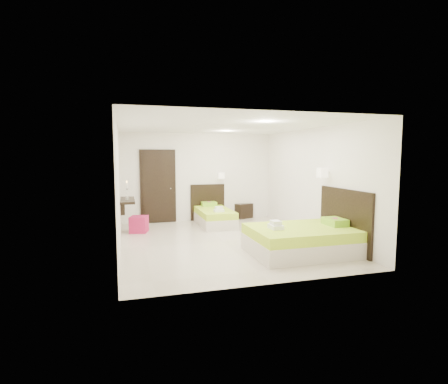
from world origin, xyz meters
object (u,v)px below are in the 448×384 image
object	(u,v)px
bed_single	(214,215)
bed_double	(304,238)
ottoman	(139,224)
nightstand	(242,210)

from	to	relation	value
bed_single	bed_double	size ratio (longest dim) A/B	0.86
bed_single	ottoman	xyz separation A→B (m)	(-2.08, -0.45, -0.06)
bed_single	nightstand	world-z (taller)	bed_single
bed_double	nightstand	bearing A→B (deg)	88.66
nightstand	ottoman	size ratio (longest dim) A/B	1.24
nightstand	ottoman	xyz separation A→B (m)	(-3.21, -1.27, -0.02)
bed_double	ottoman	size ratio (longest dim) A/B	4.91
nightstand	ottoman	world-z (taller)	nightstand
bed_single	bed_double	distance (m)	3.45
nightstand	bed_single	bearing A→B (deg)	-165.55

